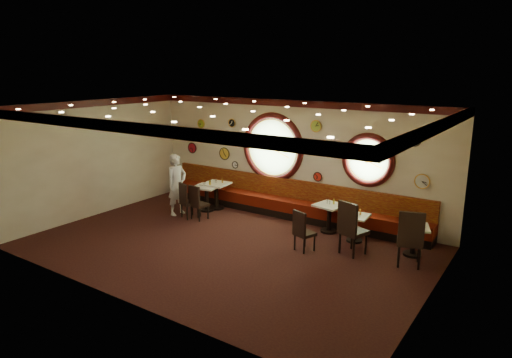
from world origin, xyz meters
The scene contains 55 objects.
floor centered at (0.00, 0.00, 0.00)m, with size 9.00×6.00×0.00m, color black.
ceiling centered at (0.00, 0.00, 3.20)m, with size 9.00×6.00×0.02m, color #B98D34.
wall_back centered at (0.00, 3.00, 1.60)m, with size 9.00×0.02×3.20m, color beige.
wall_front centered at (0.00, -3.00, 1.60)m, with size 9.00×0.02×3.20m, color beige.
wall_left centered at (-4.50, 0.00, 1.60)m, with size 0.02×6.00×3.20m, color beige.
wall_right centered at (4.50, 0.00, 1.60)m, with size 0.02×6.00×3.20m, color beige.
molding_back centered at (0.00, 2.95, 3.11)m, with size 9.00×0.10×0.18m, color #360A09.
molding_front centered at (0.00, -2.95, 3.11)m, with size 9.00×0.10×0.18m, color #360A09.
molding_left centered at (-4.45, 0.00, 3.11)m, with size 0.10×6.00×0.18m, color #360A09.
molding_right centered at (4.45, 0.00, 3.11)m, with size 0.10×6.00×0.18m, color #360A09.
banquette_base centered at (0.00, 2.72, 0.10)m, with size 8.00×0.55×0.20m, color black.
banquette_seat centered at (0.00, 2.72, 0.35)m, with size 8.00×0.55×0.30m, color #541007.
banquette_back centered at (0.00, 2.94, 0.75)m, with size 8.00×0.10×0.55m, color #5F0807.
porthole_left_glass centered at (-0.60, 3.00, 1.85)m, with size 1.66×1.66×0.02m, color #9DCB7A.
porthole_left_frame centered at (-0.60, 2.98, 1.85)m, with size 1.98×1.98×0.18m, color #360A09.
porthole_left_ring centered at (-0.60, 2.95, 1.85)m, with size 1.61×1.61×0.03m, color gold.
porthole_right_glass centered at (2.20, 3.00, 1.80)m, with size 1.10×1.10×0.02m, color #9DCB7A.
porthole_right_frame centered at (2.20, 2.98, 1.80)m, with size 1.38×1.38×0.18m, color #360A09.
porthole_right_ring centered at (2.20, 2.95, 1.80)m, with size 1.09×1.09×0.03m, color gold.
wall_clock_0 centered at (0.75, 2.96, 2.55)m, with size 0.30×0.30×0.03m, color #A0BE3B.
wall_clock_1 centered at (1.35, 2.96, 1.95)m, with size 0.22×0.22×0.03m, color gold.
wall_clock_2 centered at (-2.30, 2.96, 1.50)m, with size 0.36×0.36×0.03m, color gold.
wall_clock_3 centered at (-3.60, 2.96, 1.55)m, with size 0.32×0.32×0.03m, color red.
wall_clock_4 centered at (-2.00, 2.96, 2.45)m, with size 0.24×0.24×0.03m, color black.
wall_clock_5 centered at (3.55, 2.96, 1.45)m, with size 0.34×0.34×0.03m, color silver.
wall_clock_6 centered at (-3.20, 2.96, 2.35)m, with size 0.26×0.26×0.03m, color #94BD25.
wall_clock_7 centered at (3.30, 2.96, 2.40)m, with size 0.28×0.28×0.03m, color black.
wall_clock_8 centered at (0.85, 2.96, 1.20)m, with size 0.24×0.24×0.03m, color red.
wall_clock_9 centered at (-1.90, 2.96, 1.20)m, with size 0.20×0.20×0.03m, color white.
table_a centered at (-2.04, 2.20, 0.49)m, with size 0.78×0.78×0.77m.
table_b centered at (-2.14, 1.89, 0.47)m, with size 0.78×0.78×0.74m.
table_c centered at (1.55, 2.24, 0.46)m, with size 0.77×0.77×0.72m.
table_d centered at (2.33, 1.99, 0.42)m, with size 0.65×0.65×0.66m.
table_e centered at (3.72, 1.92, 0.43)m, with size 0.80×0.80×0.68m.
chair_a centered at (-1.83, 1.11, 0.55)m, with size 0.45×0.45×0.60m.
chair_b centered at (-2.16, 1.05, 0.57)m, with size 0.54×0.54×0.62m.
chair_c centered at (1.58, 0.76, 0.54)m, with size 0.51×0.51×0.59m.
chair_d centered at (2.55, 1.17, 0.70)m, with size 0.65×0.65×0.76m.
chair_e centered at (3.82, 1.27, 0.70)m, with size 0.64×0.64×0.76m.
condiment_a_salt centered at (-2.10, 2.25, 0.82)m, with size 0.04×0.04×0.10m, color silver.
condiment_b_salt centered at (-2.22, 1.92, 0.79)m, with size 0.03×0.03×0.10m, color silver.
condiment_c_salt centered at (1.46, 2.28, 0.78)m, with size 0.04×0.04×0.11m, color silver.
condiment_d_salt centered at (2.24, 2.05, 0.71)m, with size 0.03×0.03×0.09m, color silver.
condiment_a_pepper centered at (-2.05, 2.22, 0.83)m, with size 0.04×0.04×0.11m, color silver.
condiment_b_pepper centered at (-2.16, 1.81, 0.79)m, with size 0.03×0.03×0.09m, color silver.
condiment_c_pepper centered at (1.54, 2.27, 0.77)m, with size 0.03×0.03×0.09m, color silver.
condiment_d_pepper centered at (2.35, 1.97, 0.71)m, with size 0.04×0.04×0.11m, color silver.
condiment_a_bottle centered at (-1.91, 2.33, 0.84)m, with size 0.04×0.04×0.14m, color orange.
condiment_b_bottle centered at (-2.04, 1.93, 0.83)m, with size 0.05×0.05×0.17m, color gold.
condiment_c_bottle centered at (1.62, 2.33, 0.79)m, with size 0.04×0.04×0.14m, color gold.
condiment_d_bottle centered at (2.42, 2.07, 0.73)m, with size 0.04×0.04×0.14m, color gold.
condiment_e_salt centered at (3.67, 1.93, 0.74)m, with size 0.04×0.04×0.10m, color #BDBCC1.
condiment_e_pepper centered at (3.77, 1.93, 0.73)m, with size 0.04×0.04×0.10m, color silver.
condiment_e_bottle centered at (3.83, 1.99, 0.76)m, with size 0.05×0.05×0.15m, color gold.
waiter centered at (-2.62, 1.18, 0.86)m, with size 0.63×0.41×1.72m, color silver.
Camera 1 is at (6.11, -7.80, 4.04)m, focal length 32.00 mm.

